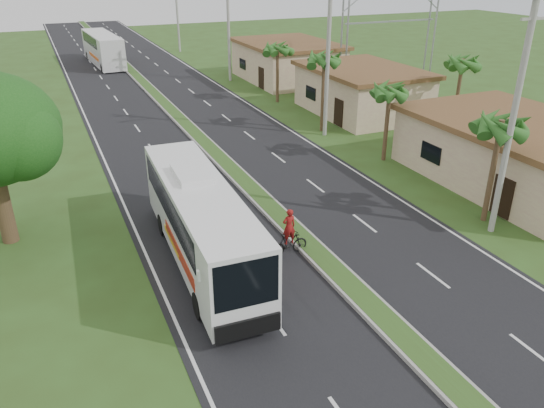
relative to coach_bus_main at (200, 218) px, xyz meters
name	(u,v)px	position (x,y,z in m)	size (l,w,h in m)	color
ground	(358,296)	(4.61, -4.81, -2.03)	(180.00, 180.00, 0.00)	#31481A
road_asphalt	(202,142)	(4.61, 15.19, -2.02)	(14.00, 160.00, 0.02)	black
median_strip	(202,141)	(4.61, 15.19, -1.92)	(1.20, 160.00, 0.18)	gray
lane_edge_left	(102,155)	(-2.09, 15.19, -2.03)	(0.12, 160.00, 0.01)	silver
lane_edge_right	(290,130)	(11.31, 15.19, -2.03)	(0.12, 160.00, 0.01)	silver
shop_near	(518,152)	(18.61, 1.19, -0.25)	(8.60, 12.60, 3.52)	tan
shop_mid	(361,90)	(18.61, 17.19, -0.17)	(7.60, 10.60, 3.67)	tan
shop_far	(287,61)	(18.61, 31.19, -0.10)	(8.60, 11.60, 3.82)	tan
palm_verge_a	(501,126)	(13.61, -1.81, 2.71)	(2.40, 2.40, 5.45)	#473321
palm_verge_b	(390,91)	(14.01, 7.19, 2.33)	(2.40, 2.40, 5.05)	#473321
palm_verge_c	(324,59)	(13.41, 14.19, 3.09)	(2.40, 2.40, 5.85)	#473321
palm_verge_d	(278,49)	(13.91, 23.19, 2.52)	(2.40, 2.40, 5.25)	#473321
palm_behind_shop	(462,63)	(22.11, 10.19, 2.90)	(2.40, 2.40, 5.65)	#473321
utility_pole_a	(514,112)	(13.11, -2.81, 3.65)	(1.60, 0.28, 11.00)	gray
utility_pole_b	(328,45)	(13.08, 13.19, 4.23)	(3.20, 0.28, 12.00)	gray
utility_pole_c	(228,23)	(13.11, 33.19, 3.65)	(1.60, 0.28, 11.00)	gray
utility_pole_d	(177,9)	(13.11, 53.19, 3.39)	(1.60, 0.28, 10.50)	gray
billboard_lattice	(391,12)	(26.61, 25.19, 4.80)	(10.18, 1.18, 12.07)	gray
coach_bus_main	(200,218)	(0.00, 0.00, 0.00)	(2.83, 11.49, 3.69)	white
coach_bus_far	(103,47)	(2.56, 47.70, -0.04)	(3.26, 12.14, 3.50)	silver
motorcyclist	(289,239)	(3.52, -0.97, -1.26)	(1.74, 0.53, 2.16)	black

